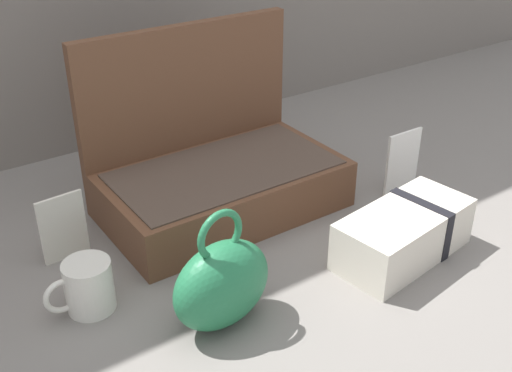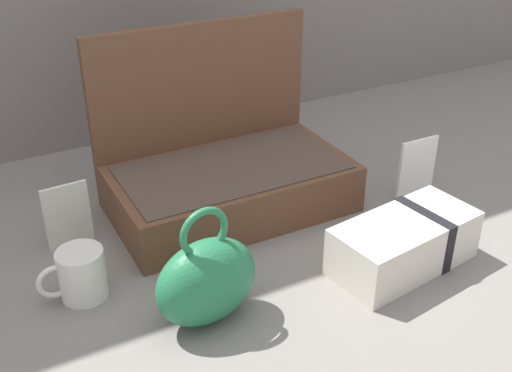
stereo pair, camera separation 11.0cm
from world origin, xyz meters
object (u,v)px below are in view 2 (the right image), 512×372
object	(u,v)px
teal_pouch_handbag	(207,280)
coffee_mug	(81,274)
cream_toiletry_bag	(405,243)
info_card_left	(417,170)
open_suitcase	(224,168)
poster_card_right	(68,216)

from	to	relation	value
teal_pouch_handbag	coffee_mug	bearing A→B (deg)	137.19
cream_toiletry_bag	info_card_left	xyz separation A→B (m)	(0.17, 0.17, 0.02)
teal_pouch_handbag	coffee_mug	size ratio (longest dim) A/B	1.80
teal_pouch_handbag	cream_toiletry_bag	world-z (taller)	teal_pouch_handbag
teal_pouch_handbag	coffee_mug	distance (m)	0.22
open_suitcase	teal_pouch_handbag	world-z (taller)	open_suitcase
cream_toiletry_bag	coffee_mug	xyz separation A→B (m)	(-0.52, 0.18, -0.00)
poster_card_right	teal_pouch_handbag	bearing A→B (deg)	-68.72
cream_toiletry_bag	coffee_mug	size ratio (longest dim) A/B	2.46
open_suitcase	cream_toiletry_bag	bearing A→B (deg)	-61.73
open_suitcase	info_card_left	size ratio (longest dim) A/B	3.42
teal_pouch_handbag	cream_toiletry_bag	bearing A→B (deg)	-5.23
info_card_left	poster_card_right	world-z (taller)	info_card_left
teal_pouch_handbag	coffee_mug	xyz separation A→B (m)	(-0.16, 0.15, -0.03)
coffee_mug	poster_card_right	size ratio (longest dim) A/B	0.89
cream_toiletry_bag	poster_card_right	bearing A→B (deg)	146.08
teal_pouch_handbag	cream_toiletry_bag	xyz separation A→B (m)	(0.36, -0.03, -0.03)
teal_pouch_handbag	cream_toiletry_bag	size ratio (longest dim) A/B	0.73
teal_pouch_handbag	poster_card_right	bearing A→B (deg)	114.60
teal_pouch_handbag	open_suitcase	bearing A→B (deg)	60.04
teal_pouch_handbag	poster_card_right	distance (m)	0.33
open_suitcase	cream_toiletry_bag	distance (m)	0.39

